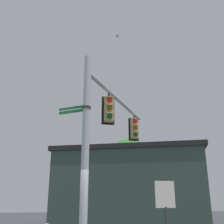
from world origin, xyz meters
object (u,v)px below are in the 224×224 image
object	(u,v)px
street_name_sign	(79,109)
historical_marker	(166,207)
traffic_light_nearest_pole	(109,109)
bird_flying	(117,36)
traffic_light_mid_inner	(135,128)

from	to	relation	value
street_name_sign	historical_marker	distance (m)	4.23
traffic_light_nearest_pole	street_name_sign	distance (m)	2.02
street_name_sign	historical_marker	xyz separation A→B (m)	(-2.53, 1.14, -3.20)
bird_flying	traffic_light_mid_inner	bearing A→B (deg)	-136.41
traffic_light_mid_inner	traffic_light_nearest_pole	bearing A→B (deg)	55.39
street_name_sign	bird_flying	size ratio (longest dim) A/B	3.46
traffic_light_nearest_pole	street_name_sign	size ratio (longest dim) A/B	1.24
traffic_light_mid_inner	historical_marker	xyz separation A→B (m)	(0.74, 5.31, -3.76)
bird_flying	street_name_sign	bearing A→B (deg)	55.44
bird_flying	historical_marker	world-z (taller)	bird_flying
traffic_light_mid_inner	bird_flying	size ratio (longest dim) A/B	4.29
traffic_light_mid_inner	street_name_sign	distance (m)	5.32
traffic_light_mid_inner	street_name_sign	world-z (taller)	traffic_light_mid_inner
traffic_light_nearest_pole	historical_marker	distance (m)	4.68
bird_flying	traffic_light_nearest_pole	bearing A→B (deg)	65.33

